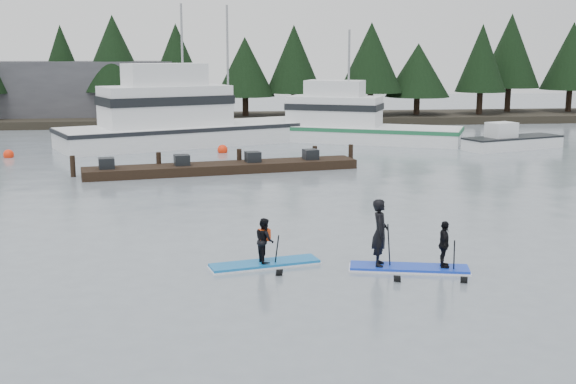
{
  "coord_description": "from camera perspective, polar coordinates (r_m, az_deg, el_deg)",
  "views": [
    {
      "loc": [
        -2.92,
        -17.79,
        5.77
      ],
      "look_at": [
        0.0,
        6.0,
        1.1
      ],
      "focal_mm": 45.0,
      "sensor_mm": 36.0,
      "label": 1
    }
  ],
  "objects": [
    {
      "name": "paddleboard_solo",
      "position": [
        19.75,
        -1.86,
        -4.58
      ],
      "size": [
        3.1,
        1.37,
        1.82
      ],
      "rotation": [
        0.0,
        0.0,
        0.22
      ],
      "color": "#1267B0",
      "rests_on": "ground"
    },
    {
      "name": "far_shore",
      "position": [
        60.11,
        -4.21,
        5.77
      ],
      "size": [
        70.0,
        8.0,
        0.6
      ],
      "primitive_type": "cube",
      "color": "#2D281E",
      "rests_on": "ground"
    },
    {
      "name": "floating_dock",
      "position": [
        35.23,
        -5.15,
        1.92
      ],
      "size": [
        13.41,
        4.1,
        0.44
      ],
      "primitive_type": "cube",
      "rotation": [
        0.0,
        0.0,
        0.18
      ],
      "color": "black",
      "rests_on": "ground"
    },
    {
      "name": "ground",
      "position": [
        18.92,
        2.23,
        -6.73
      ],
      "size": [
        160.0,
        160.0,
        0.0
      ],
      "primitive_type": "plane",
      "color": "slate",
      "rests_on": "ground"
    },
    {
      "name": "treeline",
      "position": [
        60.13,
        -4.21,
        5.49
      ],
      "size": [
        60.0,
        4.0,
        8.0
      ],
      "primitive_type": null,
      "color": "black",
      "rests_on": "ground"
    },
    {
      "name": "buoy_c",
      "position": [
        48.51,
        12.98,
        3.91
      ],
      "size": [
        0.62,
        0.62,
        0.62
      ],
      "primitive_type": "sphere",
      "color": "#FF2E0C",
      "rests_on": "ground"
    },
    {
      "name": "buoy_a",
      "position": [
        42.97,
        -21.2,
        2.56
      ],
      "size": [
        0.57,
        0.57,
        0.57
      ],
      "primitive_type": "sphere",
      "color": "#FF2E0C",
      "rests_on": "ground"
    },
    {
      "name": "paddleboard_duo",
      "position": [
        19.57,
        9.18,
        -4.11
      ],
      "size": [
        3.24,
        1.63,
        2.39
      ],
      "rotation": [
        0.0,
        0.0,
        -0.24
      ],
      "color": "#1538C8",
      "rests_on": "ground"
    },
    {
      "name": "waterfront_building",
      "position": [
        62.86,
        -17.3,
        7.55
      ],
      "size": [
        18.0,
        6.0,
        5.0
      ],
      "primitive_type": "cube",
      "color": "#4C4C51",
      "rests_on": "ground"
    },
    {
      "name": "fishing_boat_medium",
      "position": [
        47.51,
        5.07,
        4.68
      ],
      "size": [
        13.51,
        8.92,
        8.01
      ],
      "rotation": [
        0.0,
        0.0,
        -0.43
      ],
      "color": "white",
      "rests_on": "ground"
    },
    {
      "name": "skiff",
      "position": [
        45.66,
        17.34,
        3.73
      ],
      "size": [
        6.62,
        3.89,
        0.74
      ],
      "primitive_type": "cube",
      "rotation": [
        0.0,
        0.0,
        0.34
      ],
      "color": "white",
      "rests_on": "ground"
    },
    {
      "name": "fishing_boat_large",
      "position": [
        46.19,
        -7.81,
        4.66
      ],
      "size": [
        17.58,
        10.87,
        9.7
      ],
      "rotation": [
        0.0,
        0.0,
        0.39
      ],
      "color": "white",
      "rests_on": "ground"
    },
    {
      "name": "buoy_b",
      "position": [
        42.19,
        -5.19,
        3.12
      ],
      "size": [
        0.6,
        0.6,
        0.6
      ],
      "primitive_type": "sphere",
      "color": "#FF2E0C",
      "rests_on": "ground"
    }
  ]
}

